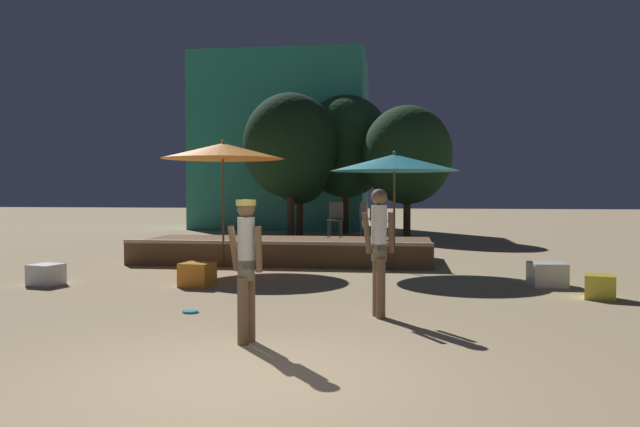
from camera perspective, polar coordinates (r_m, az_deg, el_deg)
The scene contains 19 objects.
ground_plane at distance 6.17m, azimuth -7.67°, elevation -15.05°, with size 120.00×120.00×0.00m, color tan.
wooden_deck at distance 16.22m, azimuth -3.16°, elevation -3.38°, with size 7.45×3.02×0.63m.
patio_umbrella_0 at distance 15.01m, azimuth -8.87°, elevation 5.65°, with size 2.91×2.91×3.03m.
patio_umbrella_1 at distance 14.28m, azimuth 6.82°, elevation 4.62°, with size 2.93×2.93×2.73m.
cube_seat_0 at distance 12.72m, azimuth 20.06°, elevation -5.25°, with size 0.68×0.68×0.45m.
cube_seat_1 at distance 13.17m, azimuth -23.76°, elevation -5.14°, with size 0.63×0.63×0.41m.
cube_seat_2 at distance 12.15m, azimuth -11.16°, elevation -5.49°, with size 0.63×0.63×0.45m.
cube_seat_3 at distance 11.56m, azimuth 24.23°, elevation -6.13°, with size 0.59×0.59×0.40m.
person_0 at distance 7.47m, azimuth -6.76°, elevation -4.45°, with size 0.47×0.29×1.72m.
person_1 at distance 8.97m, azimuth 5.42°, elevation -2.96°, with size 0.48×0.30×1.85m.
bistro_chair_0 at distance 15.83m, azimuth 1.43°, elevation -0.25°, with size 0.40×0.40×0.90m.
bistro_chair_1 at distance 15.27m, azimuth 5.24°, elevation -0.35°, with size 0.48×0.48×0.90m.
bistro_chair_2 at distance 16.57m, azimuth 4.21°, elevation -0.16°, with size 0.45×0.45×0.90m.
frisbee_disc at distance 9.60m, azimuth -11.77°, elevation -8.75°, with size 0.24×0.24×0.03m.
background_tree_0 at distance 24.98m, azimuth -1.89°, elevation 3.80°, with size 2.35×2.35×3.88m.
background_tree_1 at distance 24.29m, azimuth -2.71°, elevation 6.22°, with size 3.69×3.69×5.61m.
background_tree_2 at distance 26.62m, azimuth 2.38°, elevation 6.15°, with size 3.94×3.94×5.89m.
background_tree_3 at distance 24.30m, azimuth 7.98°, elevation 5.32°, with size 3.45×3.45×5.11m.
distant_building at distance 30.93m, azimuth -3.51°, elevation 6.47°, with size 8.25×4.43×8.40m.
Camera 1 is at (1.57, -5.68, 1.81)m, focal length 35.00 mm.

